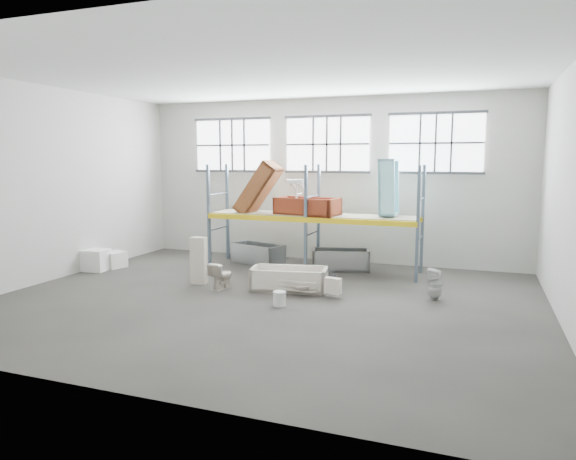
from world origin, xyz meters
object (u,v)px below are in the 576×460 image
at_px(cistern_tall, 199,261).
at_px(blue_tub_upright, 389,187).
at_px(toilet_beige, 221,275).
at_px(rust_tub_flat, 307,207).
at_px(bucket, 279,299).
at_px(steel_tub_left, 258,253).
at_px(steel_tub_right, 341,260).
at_px(bathtub_beige, 289,279).
at_px(toilet_white, 435,284).
at_px(carton_near, 95,260).

height_order(cistern_tall, blue_tub_upright, blue_tub_upright).
xyz_separation_m(toilet_beige, rust_tub_flat, (1.27, 2.82, 1.49)).
distance_m(cistern_tall, bucket, 2.93).
bearing_deg(steel_tub_left, toilet_beige, -82.46).
bearing_deg(steel_tub_right, bathtub_beige, -102.73).
bearing_deg(toilet_white, steel_tub_right, -122.33).
relative_size(bathtub_beige, steel_tub_right, 1.14).
bearing_deg(carton_near, toilet_white, 0.88).
relative_size(steel_tub_right, blue_tub_upright, 1.06).
distance_m(bathtub_beige, toilet_beige, 1.66).
relative_size(toilet_white, steel_tub_right, 0.45).
bearing_deg(blue_tub_upright, carton_near, -162.86).
distance_m(toilet_white, steel_tub_left, 5.92).
distance_m(toilet_beige, rust_tub_flat, 3.44).
height_order(rust_tub_flat, carton_near, rust_tub_flat).
height_order(bathtub_beige, bucket, bathtub_beige).
bearing_deg(toilet_beige, steel_tub_right, -113.80).
relative_size(steel_tub_right, carton_near, 2.28).
relative_size(bathtub_beige, carton_near, 2.59).
bearing_deg(toilet_beige, bucket, 165.61).
distance_m(toilet_white, blue_tub_upright, 3.39).
relative_size(toilet_white, steel_tub_left, 0.44).
bearing_deg(cistern_tall, rust_tub_flat, 42.42).
xyz_separation_m(bathtub_beige, carton_near, (-5.94, 0.15, 0.03)).
height_order(toilet_white, blue_tub_upright, blue_tub_upright).
bearing_deg(rust_tub_flat, toilet_beige, -114.28).
relative_size(toilet_white, rust_tub_flat, 0.40).
distance_m(toilet_white, rust_tub_flat, 4.48).
height_order(toilet_beige, bucket, toilet_beige).
relative_size(bathtub_beige, rust_tub_flat, 1.03).
bearing_deg(toilet_beige, blue_tub_upright, -127.87).
distance_m(bucket, carton_near, 6.41).
bearing_deg(rust_tub_flat, steel_tub_left, 167.47).
bearing_deg(toilet_white, steel_tub_left, -106.35).
xyz_separation_m(steel_tub_left, rust_tub_flat, (1.70, -0.38, 1.52)).
height_order(toilet_white, carton_near, toilet_white).
xyz_separation_m(toilet_white, steel_tub_right, (-2.80, 2.36, -0.06)).
xyz_separation_m(toilet_beige, carton_near, (-4.36, 0.63, -0.03)).
relative_size(bathtub_beige, toilet_white, 2.55).
xyz_separation_m(toilet_beige, blue_tub_upright, (3.52, 3.06, 2.06)).
bearing_deg(toilet_beige, carton_near, 2.84).
relative_size(bathtub_beige, steel_tub_left, 1.13).
relative_size(cistern_tall, toilet_white, 1.66).
bearing_deg(rust_tub_flat, bathtub_beige, -82.35).
xyz_separation_m(toilet_white, steel_tub_left, (-5.41, 2.42, -0.06)).
distance_m(toilet_white, carton_near, 9.34).
relative_size(toilet_beige, steel_tub_right, 0.41).
xyz_separation_m(cistern_tall, rust_tub_flat, (2.05, 2.54, 1.22)).
bearing_deg(bucket, rust_tub_flat, 99.05).
height_order(toilet_beige, cistern_tall, cistern_tall).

